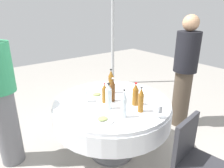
{
  "coord_description": "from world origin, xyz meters",
  "views": [
    {
      "loc": [
        -1.33,
        -1.75,
        1.79
      ],
      "look_at": [
        0.0,
        0.0,
        0.95
      ],
      "focal_mm": 32.96,
      "sensor_mm": 36.0,
      "label": 1
    }
  ],
  "objects_px": {
    "plate_left": "(97,95)",
    "chair_right": "(194,157)",
    "bottle_clear_south": "(124,105)",
    "bottle_clear_west": "(109,97)",
    "plate_rear": "(103,120)",
    "bottle_amber_east": "(111,82)",
    "wine_glass_outer": "(159,109)",
    "person_south": "(185,71)",
    "bottle_amber_front": "(135,95)",
    "dining_table": "(112,112)",
    "wine_glass_west": "(86,93)",
    "person_front": "(1,96)",
    "bottle_amber_outer": "(104,94)",
    "bottle_brown_inner": "(113,90)",
    "bottle_amber_right": "(141,100)"
  },
  "relations": [
    {
      "from": "wine_glass_outer",
      "to": "chair_right",
      "type": "bearing_deg",
      "value": -84.56
    },
    {
      "from": "wine_glass_west",
      "to": "dining_table",
      "type": "bearing_deg",
      "value": -32.56
    },
    {
      "from": "bottle_amber_east",
      "to": "person_front",
      "type": "xyz_separation_m",
      "value": [
        -1.19,
        0.42,
        -0.03
      ]
    },
    {
      "from": "bottle_amber_outer",
      "to": "person_front",
      "type": "xyz_separation_m",
      "value": [
        -0.96,
        0.6,
        0.01
      ]
    },
    {
      "from": "bottle_amber_east",
      "to": "wine_glass_west",
      "type": "relative_size",
      "value": 2.11
    },
    {
      "from": "bottle_brown_inner",
      "to": "bottle_amber_east",
      "type": "distance_m",
      "value": 0.24
    },
    {
      "from": "bottle_amber_east",
      "to": "bottle_amber_right",
      "type": "bearing_deg",
      "value": -95.21
    },
    {
      "from": "bottle_clear_south",
      "to": "bottle_clear_west",
      "type": "distance_m",
      "value": 0.24
    },
    {
      "from": "person_front",
      "to": "chair_right",
      "type": "distance_m",
      "value": 2.06
    },
    {
      "from": "bottle_amber_east",
      "to": "person_front",
      "type": "distance_m",
      "value": 1.26
    },
    {
      "from": "wine_glass_west",
      "to": "person_south",
      "type": "height_order",
      "value": "person_south"
    },
    {
      "from": "dining_table",
      "to": "bottle_clear_south",
      "type": "distance_m",
      "value": 0.49
    },
    {
      "from": "person_south",
      "to": "plate_left",
      "type": "bearing_deg",
      "value": -98.75
    },
    {
      "from": "plate_rear",
      "to": "dining_table",
      "type": "bearing_deg",
      "value": 41.55
    },
    {
      "from": "bottle_amber_front",
      "to": "dining_table",
      "type": "bearing_deg",
      "value": 121.07
    },
    {
      "from": "bottle_brown_inner",
      "to": "bottle_amber_east",
      "type": "relative_size",
      "value": 0.89
    },
    {
      "from": "plate_rear",
      "to": "bottle_amber_east",
      "type": "bearing_deg",
      "value": 46.29
    },
    {
      "from": "wine_glass_west",
      "to": "plate_left",
      "type": "bearing_deg",
      "value": 16.35
    },
    {
      "from": "wine_glass_outer",
      "to": "plate_left",
      "type": "xyz_separation_m",
      "value": [
        -0.19,
        0.82,
        -0.09
      ]
    },
    {
      "from": "wine_glass_outer",
      "to": "person_south",
      "type": "height_order",
      "value": "person_south"
    },
    {
      "from": "wine_glass_west",
      "to": "bottle_amber_outer",
      "type": "bearing_deg",
      "value": -42.65
    },
    {
      "from": "bottle_amber_outer",
      "to": "plate_rear",
      "type": "relative_size",
      "value": 1.07
    },
    {
      "from": "dining_table",
      "to": "bottle_amber_right",
      "type": "height_order",
      "value": "bottle_amber_right"
    },
    {
      "from": "person_south",
      "to": "chair_right",
      "type": "xyz_separation_m",
      "value": [
        -1.13,
        -0.93,
        -0.37
      ]
    },
    {
      "from": "bottle_amber_outer",
      "to": "bottle_brown_inner",
      "type": "bearing_deg",
      "value": -12.75
    },
    {
      "from": "person_front",
      "to": "plate_left",
      "type": "bearing_deg",
      "value": -81.8
    },
    {
      "from": "person_front",
      "to": "dining_table",
      "type": "bearing_deg",
      "value": -90.0
    },
    {
      "from": "dining_table",
      "to": "bottle_amber_front",
      "type": "relative_size",
      "value": 5.31
    },
    {
      "from": "bottle_clear_south",
      "to": "plate_rear",
      "type": "relative_size",
      "value": 1.36
    },
    {
      "from": "bottle_amber_front",
      "to": "chair_right",
      "type": "distance_m",
      "value": 0.85
    },
    {
      "from": "wine_glass_west",
      "to": "person_front",
      "type": "distance_m",
      "value": 0.92
    },
    {
      "from": "bottle_clear_south",
      "to": "bottle_clear_west",
      "type": "height_order",
      "value": "bottle_clear_south"
    },
    {
      "from": "bottle_amber_outer",
      "to": "plate_left",
      "type": "bearing_deg",
      "value": 83.25
    },
    {
      "from": "bottle_clear_south",
      "to": "dining_table",
      "type": "bearing_deg",
      "value": 69.9
    },
    {
      "from": "bottle_clear_west",
      "to": "chair_right",
      "type": "relative_size",
      "value": 0.34
    },
    {
      "from": "chair_right",
      "to": "bottle_amber_east",
      "type": "bearing_deg",
      "value": -97.59
    },
    {
      "from": "bottle_amber_outer",
      "to": "wine_glass_west",
      "type": "xyz_separation_m",
      "value": [
        -0.16,
        0.15,
        -0.0
      ]
    },
    {
      "from": "bottle_amber_front",
      "to": "plate_left",
      "type": "xyz_separation_m",
      "value": [
        -0.22,
        0.46,
        -0.11
      ]
    },
    {
      "from": "plate_left",
      "to": "chair_right",
      "type": "distance_m",
      "value": 1.27
    },
    {
      "from": "bottle_amber_right",
      "to": "plate_left",
      "type": "xyz_separation_m",
      "value": [
        -0.15,
        0.61,
        -0.12
      ]
    },
    {
      "from": "wine_glass_outer",
      "to": "wine_glass_west",
      "type": "relative_size",
      "value": 0.94
    },
    {
      "from": "bottle_amber_east",
      "to": "person_south",
      "type": "relative_size",
      "value": 0.19
    },
    {
      "from": "bottle_clear_south",
      "to": "bottle_amber_right",
      "type": "xyz_separation_m",
      "value": [
        0.21,
        -0.02,
        -0.01
      ]
    },
    {
      "from": "dining_table",
      "to": "bottle_amber_outer",
      "type": "bearing_deg",
      "value": 170.5
    },
    {
      "from": "bottle_amber_outer",
      "to": "bottle_amber_east",
      "type": "distance_m",
      "value": 0.29
    },
    {
      "from": "bottle_clear_west",
      "to": "person_south",
      "type": "distance_m",
      "value": 1.44
    },
    {
      "from": "bottle_amber_outer",
      "to": "wine_glass_outer",
      "type": "distance_m",
      "value": 0.65
    },
    {
      "from": "bottle_amber_east",
      "to": "bottle_clear_west",
      "type": "bearing_deg",
      "value": -130.43
    },
    {
      "from": "plate_rear",
      "to": "bottle_amber_front",
      "type": "bearing_deg",
      "value": 7.86
    },
    {
      "from": "bottle_brown_inner",
      "to": "bottle_clear_west",
      "type": "distance_m",
      "value": 0.2
    }
  ]
}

